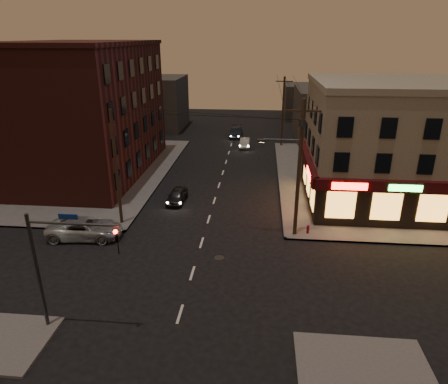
# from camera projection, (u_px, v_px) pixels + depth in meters

# --- Properties ---
(ground) EXTENTS (120.00, 120.00, 0.00)m
(ground) POSITION_uv_depth(u_px,v_px,m) (192.00, 273.00, 25.29)
(ground) COLOR black
(ground) RESTS_ON ground
(sidewalk_ne) EXTENTS (24.00, 28.00, 0.15)m
(sidewalk_ne) POSITION_uv_depth(u_px,v_px,m) (395.00, 180.00, 41.28)
(sidewalk_ne) COLOR #514F4C
(sidewalk_ne) RESTS_ON ground
(sidewalk_nw) EXTENTS (24.00, 28.00, 0.15)m
(sidewalk_nw) POSITION_uv_depth(u_px,v_px,m) (61.00, 170.00, 44.44)
(sidewalk_nw) COLOR #514F4C
(sidewalk_nw) RESTS_ON ground
(pizza_building) EXTENTS (15.85, 12.85, 10.50)m
(pizza_building) POSITION_uv_depth(u_px,v_px,m) (399.00, 144.00, 34.37)
(pizza_building) COLOR tan
(pizza_building) RESTS_ON sidewalk_ne
(brick_apartment) EXTENTS (12.00, 20.00, 13.00)m
(brick_apartment) POSITION_uv_depth(u_px,v_px,m) (84.00, 111.00, 41.72)
(brick_apartment) COLOR #4A1C17
(brick_apartment) RESTS_ON sidewalk_nw
(bg_building_ne_a) EXTENTS (10.00, 12.00, 7.00)m
(bg_building_ne_a) POSITION_uv_depth(u_px,v_px,m) (331.00, 113.00, 57.98)
(bg_building_ne_a) COLOR #3F3D3A
(bg_building_ne_a) RESTS_ON ground
(bg_building_nw) EXTENTS (9.00, 10.00, 8.00)m
(bg_building_nw) POSITION_uv_depth(u_px,v_px,m) (155.00, 103.00, 63.87)
(bg_building_nw) COLOR #3F3D3A
(bg_building_nw) RESTS_ON ground
(bg_building_ne_b) EXTENTS (8.00, 8.00, 6.00)m
(bg_building_ne_b) POSITION_uv_depth(u_px,v_px,m) (307.00, 102.00, 71.31)
(bg_building_ne_b) COLOR #3F3D3A
(bg_building_ne_b) RESTS_ON ground
(utility_pole_main) EXTENTS (4.20, 0.44, 10.00)m
(utility_pole_main) POSITION_uv_depth(u_px,v_px,m) (298.00, 162.00, 27.96)
(utility_pole_main) COLOR #382619
(utility_pole_main) RESTS_ON sidewalk_ne
(utility_pole_far) EXTENTS (0.26, 0.26, 9.00)m
(utility_pole_far) POSITION_uv_depth(u_px,v_px,m) (283.00, 112.00, 52.63)
(utility_pole_far) COLOR #382619
(utility_pole_far) RESTS_ON sidewalk_ne
(utility_pole_west) EXTENTS (0.24, 0.24, 9.00)m
(utility_pole_west) POSITION_uv_depth(u_px,v_px,m) (116.00, 169.00, 30.20)
(utility_pole_west) COLOR #382619
(utility_pole_west) RESTS_ON sidewalk_nw
(traffic_signal) EXTENTS (4.49, 0.32, 6.47)m
(traffic_signal) POSITION_uv_depth(u_px,v_px,m) (55.00, 258.00, 19.06)
(traffic_signal) COLOR #333538
(traffic_signal) RESTS_ON ground
(suv_cross) EXTENTS (5.61, 2.90, 1.51)m
(suv_cross) POSITION_uv_depth(u_px,v_px,m) (85.00, 228.00, 29.48)
(suv_cross) COLOR #94999C
(suv_cross) RESTS_ON ground
(sedan_near) EXTENTS (1.61, 3.65, 1.22)m
(sedan_near) POSITION_uv_depth(u_px,v_px,m) (177.00, 196.00, 35.87)
(sedan_near) COLOR black
(sedan_near) RESTS_ON ground
(sedan_mid) EXTENTS (1.34, 3.71, 1.22)m
(sedan_mid) POSITION_uv_depth(u_px,v_px,m) (245.00, 143.00, 53.56)
(sedan_mid) COLOR gray
(sedan_mid) RESTS_ON ground
(sedan_far) EXTENTS (2.07, 4.84, 1.39)m
(sedan_far) POSITION_uv_depth(u_px,v_px,m) (236.00, 132.00, 58.99)
(sedan_far) COLOR #17212F
(sedan_far) RESTS_ON ground
(fire_hydrant) EXTENTS (0.31, 0.31, 0.68)m
(fire_hydrant) POSITION_uv_depth(u_px,v_px,m) (308.00, 229.00, 29.97)
(fire_hydrant) COLOR maroon
(fire_hydrant) RESTS_ON sidewalk_ne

